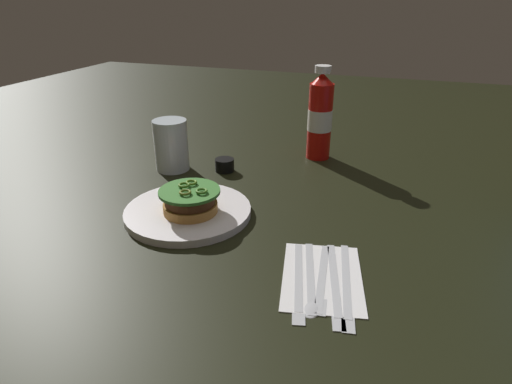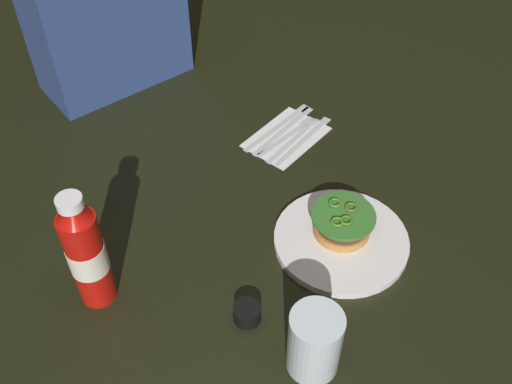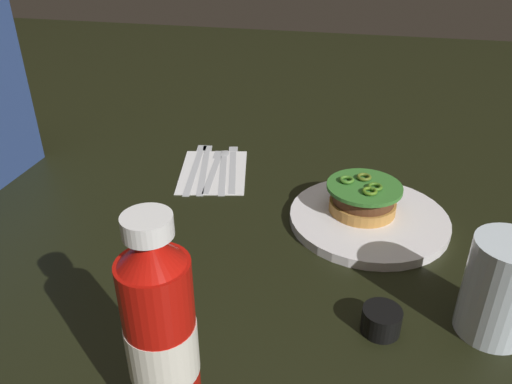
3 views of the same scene
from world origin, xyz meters
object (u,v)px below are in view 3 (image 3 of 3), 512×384
Objects in this scene: napkin at (213,171)px; fork_utensil at (215,165)px; ketchup_bottle at (162,340)px; condiment_cup at (381,320)px; butter_knife at (196,163)px; table_knife at (233,164)px; spoon_utensil at (223,163)px; dinner_plate at (369,219)px; steak_knife at (205,163)px; burger_sandwich at (363,198)px; water_glass at (501,288)px.

napkin is 0.02m from fork_utensil.
condiment_cup is (0.17, -0.20, -0.09)m from ketchup_bottle.
condiment_cup is 0.51m from butter_knife.
table_knife is 0.02m from spoon_utensil.
dinner_plate is at bearing -119.55° from table_knife.
spoon_utensil is 0.89× the size of steak_knife.
burger_sandwich reaches higher than fork_utensil.
napkin is at bearing 68.31° from dinner_plate.
water_glass is 2.67× the size of condiment_cup.
butter_knife is (0.54, 0.15, -0.10)m from ketchup_bottle.
condiment_cup is 0.24× the size of table_knife.
dinner_plate reaches higher than spoon_utensil.
steak_knife is at bearing 53.46° from water_glass.
table_knife and butter_knife have the same top height.
burger_sandwich reaches higher than condiment_cup.
burger_sandwich is at bearing -112.76° from steak_knife.
water_glass is at bearing -144.34° from dinner_plate.
ketchup_bottle is at bearing 130.79° from condiment_cup.
table_knife is 1.07× the size of spoon_utensil.
fork_utensil is at bearing 66.32° from burger_sandwich.
dinner_plate is at bearing 4.97° from condiment_cup.
butter_knife is at bearing 16.09° from ketchup_bottle.
condiment_cup reaches higher than fork_utensil.
spoon_utensil is (0.03, -0.01, 0.00)m from napkin.
ketchup_bottle reaches higher than burger_sandwich.
ketchup_bottle is (-0.41, 0.16, 0.07)m from burger_sandwich.
steak_knife is (0.13, 0.30, -0.03)m from burger_sandwich.
burger_sandwich is 0.31m from fork_utensil.
water_glass is 0.63× the size of table_knife.
fork_utensil is 0.86× the size of steak_knife.
burger_sandwich is 0.57× the size of steak_knife.
steak_knife is at bearing 106.24° from spoon_utensil.
condiment_cup reaches higher than spoon_utensil.
table_knife is at bearing 61.12° from burger_sandwich.
steak_knife is (0.54, 0.14, -0.10)m from ketchup_bottle.
ketchup_bottle is at bearing -167.70° from fork_utensil.
napkin is at bearing -115.02° from butter_knife.
burger_sandwich is 0.66× the size of napkin.
butter_knife is (-0.01, 0.07, 0.00)m from table_knife.
fork_utensil is (-0.01, 0.03, 0.00)m from table_knife.
burger_sandwich reaches higher than steak_knife.
fork_utensil is 0.04m from butter_knife.
spoon_utensil is at bearing -75.44° from butter_knife.
water_glass reaches higher than spoon_utensil.
condiment_cup is (-0.24, -0.03, -0.02)m from burger_sandwich.
condiment_cup reaches higher than napkin.
burger_sandwich is 0.33m from steak_knife.
napkin is 0.03m from spoon_utensil.
butter_knife is (0.13, 0.33, -0.00)m from dinner_plate.
table_knife is (0.35, 0.41, -0.06)m from water_glass.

